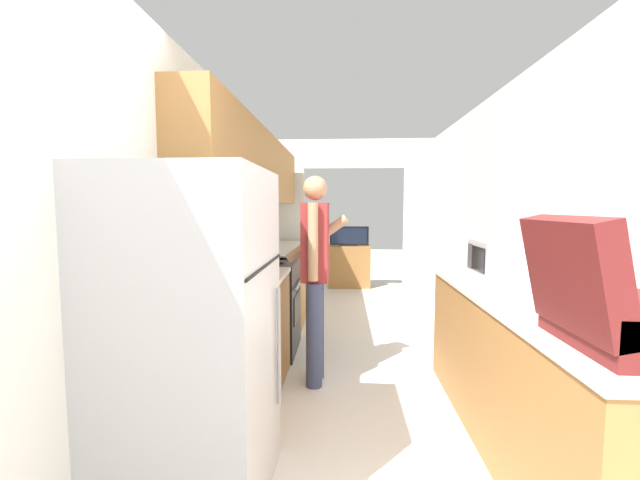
{
  "coord_description": "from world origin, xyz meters",
  "views": [
    {
      "loc": [
        -0.16,
        -1.13,
        1.45
      ],
      "look_at": [
        -0.4,
        2.93,
        1.1
      ],
      "focal_mm": 22.0,
      "sensor_mm": 36.0,
      "label": 1
    }
  ],
  "objects_px": {
    "book_stack": "(530,295)",
    "knife": "(271,253)",
    "suitcase": "(610,307)",
    "television": "(349,236)",
    "person": "(315,273)",
    "refrigerator": "(194,338)",
    "range_oven": "(266,305)",
    "tv_cabinet": "(349,266)",
    "microwave": "(499,258)"
  },
  "relations": [
    {
      "from": "book_stack",
      "to": "knife",
      "type": "height_order",
      "value": "book_stack"
    },
    {
      "from": "suitcase",
      "to": "television",
      "type": "xyz_separation_m",
      "value": [
        -0.92,
        5.44,
        -0.16
      ]
    },
    {
      "from": "television",
      "to": "knife",
      "type": "xyz_separation_m",
      "value": [
        -0.93,
        -2.58,
        0.0
      ]
    },
    {
      "from": "book_stack",
      "to": "knife",
      "type": "xyz_separation_m",
      "value": [
        -1.92,
        2.06,
        -0.01
      ]
    },
    {
      "from": "person",
      "to": "television",
      "type": "bearing_deg",
      "value": -2.58
    },
    {
      "from": "refrigerator",
      "to": "range_oven",
      "type": "xyz_separation_m",
      "value": [
        -0.05,
        2.0,
        -0.35
      ]
    },
    {
      "from": "person",
      "to": "tv_cabinet",
      "type": "height_order",
      "value": "person"
    },
    {
      "from": "refrigerator",
      "to": "knife",
      "type": "height_order",
      "value": "refrigerator"
    },
    {
      "from": "suitcase",
      "to": "tv_cabinet",
      "type": "xyz_separation_m",
      "value": [
        -0.92,
        5.48,
        -0.7
      ]
    },
    {
      "from": "range_oven",
      "to": "person",
      "type": "xyz_separation_m",
      "value": [
        0.55,
        -0.68,
        0.45
      ]
    },
    {
      "from": "range_oven",
      "to": "microwave",
      "type": "distance_m",
      "value": 2.19
    },
    {
      "from": "refrigerator",
      "to": "knife",
      "type": "bearing_deg",
      "value": 92.17
    },
    {
      "from": "refrigerator",
      "to": "microwave",
      "type": "bearing_deg",
      "value": 33.54
    },
    {
      "from": "person",
      "to": "suitcase",
      "type": "distance_m",
      "value": 2.03
    },
    {
      "from": "tv_cabinet",
      "to": "television",
      "type": "height_order",
      "value": "television"
    },
    {
      "from": "person",
      "to": "knife",
      "type": "xyz_separation_m",
      "value": [
        -0.6,
        1.26,
        0.0
      ]
    },
    {
      "from": "range_oven",
      "to": "person",
      "type": "distance_m",
      "value": 0.99
    },
    {
      "from": "microwave",
      "to": "tv_cabinet",
      "type": "height_order",
      "value": "microwave"
    },
    {
      "from": "book_stack",
      "to": "person",
      "type": "bearing_deg",
      "value": 148.82
    },
    {
      "from": "refrigerator",
      "to": "microwave",
      "type": "height_order",
      "value": "refrigerator"
    },
    {
      "from": "range_oven",
      "to": "suitcase",
      "type": "bearing_deg",
      "value": -51.82
    },
    {
      "from": "refrigerator",
      "to": "person",
      "type": "xyz_separation_m",
      "value": [
        0.5,
        1.32,
        0.1
      ]
    },
    {
      "from": "book_stack",
      "to": "tv_cabinet",
      "type": "relative_size",
      "value": 0.41
    },
    {
      "from": "book_stack",
      "to": "television",
      "type": "bearing_deg",
      "value": 102.05
    },
    {
      "from": "range_oven",
      "to": "tv_cabinet",
      "type": "xyz_separation_m",
      "value": [
        0.88,
        3.2,
        -0.09
      ]
    },
    {
      "from": "refrigerator",
      "to": "person",
      "type": "distance_m",
      "value": 1.41
    },
    {
      "from": "range_oven",
      "to": "tv_cabinet",
      "type": "relative_size",
      "value": 1.4
    },
    {
      "from": "tv_cabinet",
      "to": "knife",
      "type": "bearing_deg",
      "value": -109.46
    },
    {
      "from": "refrigerator",
      "to": "knife",
      "type": "relative_size",
      "value": 5.35
    },
    {
      "from": "range_oven",
      "to": "suitcase",
      "type": "relative_size",
      "value": 1.91
    },
    {
      "from": "television",
      "to": "suitcase",
      "type": "bearing_deg",
      "value": -80.44
    },
    {
      "from": "suitcase",
      "to": "refrigerator",
      "type": "bearing_deg",
      "value": 170.85
    },
    {
      "from": "suitcase",
      "to": "television",
      "type": "distance_m",
      "value": 5.52
    },
    {
      "from": "microwave",
      "to": "person",
      "type": "bearing_deg",
      "value": 178.66
    },
    {
      "from": "refrigerator",
      "to": "book_stack",
      "type": "xyz_separation_m",
      "value": [
        1.82,
        0.51,
        0.12
      ]
    },
    {
      "from": "refrigerator",
      "to": "knife",
      "type": "xyz_separation_m",
      "value": [
        -0.1,
        2.57,
        0.1
      ]
    },
    {
      "from": "microwave",
      "to": "tv_cabinet",
      "type": "bearing_deg",
      "value": 105.73
    },
    {
      "from": "book_stack",
      "to": "tv_cabinet",
      "type": "distance_m",
      "value": 4.82
    },
    {
      "from": "suitcase",
      "to": "microwave",
      "type": "relative_size",
      "value": 1.21
    },
    {
      "from": "refrigerator",
      "to": "television",
      "type": "distance_m",
      "value": 5.23
    },
    {
      "from": "suitcase",
      "to": "television",
      "type": "bearing_deg",
      "value": 99.56
    },
    {
      "from": "person",
      "to": "suitcase",
      "type": "relative_size",
      "value": 3.09
    },
    {
      "from": "range_oven",
      "to": "knife",
      "type": "height_order",
      "value": "range_oven"
    },
    {
      "from": "suitcase",
      "to": "range_oven",
      "type": "bearing_deg",
      "value": 128.18
    },
    {
      "from": "person",
      "to": "book_stack",
      "type": "xyz_separation_m",
      "value": [
        1.32,
        -0.8,
        0.02
      ]
    },
    {
      "from": "suitcase",
      "to": "knife",
      "type": "relative_size",
      "value": 1.8
    },
    {
      "from": "suitcase",
      "to": "book_stack",
      "type": "relative_size",
      "value": 1.79
    },
    {
      "from": "range_oven",
      "to": "tv_cabinet",
      "type": "distance_m",
      "value": 3.32
    },
    {
      "from": "tv_cabinet",
      "to": "range_oven",
      "type": "bearing_deg",
      "value": -105.33
    },
    {
      "from": "range_oven",
      "to": "suitcase",
      "type": "height_order",
      "value": "suitcase"
    }
  ]
}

